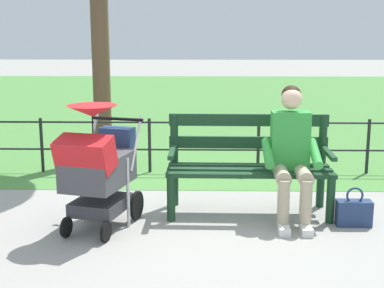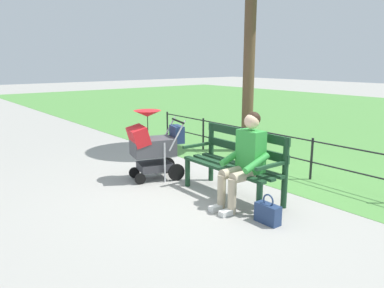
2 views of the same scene
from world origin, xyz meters
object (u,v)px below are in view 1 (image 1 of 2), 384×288
Objects in this scene: stroller at (98,166)px; handbag at (354,212)px; park_bench at (249,160)px; person_on_bench at (291,150)px.

handbag is at bearing -176.76° from stroller.
park_bench is 1.40× the size of stroller.
person_on_bench reaches higher than handbag.
handbag is at bearing 157.21° from park_bench.
stroller is 3.11× the size of handbag.
handbag is (-2.34, -0.13, -0.47)m from stroller.
park_bench is at bearing -22.79° from handbag.
stroller is at bearing 3.24° from handbag.
park_bench is 1.26× the size of person_on_bench.
person_on_bench is at bearing -17.09° from handbag.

